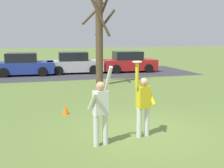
# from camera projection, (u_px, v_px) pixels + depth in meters

# --- Properties ---
(ground_plane) EXTENTS (120.00, 120.00, 0.00)m
(ground_plane) POSITION_uv_depth(u_px,v_px,m) (145.00, 131.00, 8.27)
(ground_plane) COLOR olive
(person_catcher) EXTENTS (0.57, 0.48, 2.08)m
(person_catcher) POSITION_uv_depth(u_px,v_px,m) (143.00, 102.00, 7.70)
(person_catcher) COLOR silver
(person_catcher) RESTS_ON ground_plane
(person_defender) EXTENTS (0.61, 0.53, 2.04)m
(person_defender) POSITION_uv_depth(u_px,v_px,m) (101.00, 108.00, 7.06)
(person_defender) COLOR silver
(person_defender) RESTS_ON ground_plane
(frisbee_disc) EXTENTS (0.25, 0.25, 0.02)m
(frisbee_disc) POSITION_uv_depth(u_px,v_px,m) (137.00, 62.00, 7.40)
(frisbee_disc) COLOR white
(frisbee_disc) RESTS_ON person_catcher
(parked_car_blue) EXTENTS (4.18, 2.18, 1.59)m
(parked_car_blue) POSITION_uv_depth(u_px,v_px,m) (24.00, 65.00, 19.98)
(parked_car_blue) COLOR #233893
(parked_car_blue) RESTS_ON ground_plane
(parked_car_silver) EXTENTS (4.18, 2.18, 1.59)m
(parked_car_silver) POSITION_uv_depth(u_px,v_px,m) (75.00, 63.00, 21.11)
(parked_car_silver) COLOR #BCBCC1
(parked_car_silver) RESTS_ON ground_plane
(parked_car_red) EXTENTS (4.18, 2.18, 1.59)m
(parked_car_red) POSITION_uv_depth(u_px,v_px,m) (129.00, 62.00, 21.96)
(parked_car_red) COLOR red
(parked_car_red) RESTS_ON ground_plane
(parking_strip) EXTENTS (17.22, 6.40, 0.01)m
(parking_strip) POSITION_uv_depth(u_px,v_px,m) (78.00, 73.00, 21.02)
(parking_strip) COLOR #38383D
(parking_strip) RESTS_ON ground_plane
(bare_tree_tall) EXTENTS (1.85, 1.55, 5.64)m
(bare_tree_tall) POSITION_uv_depth(u_px,v_px,m) (99.00, 31.00, 15.53)
(bare_tree_tall) COLOR brown
(bare_tree_tall) RESTS_ON ground_plane
(field_cone_orange) EXTENTS (0.26, 0.26, 0.32)m
(field_cone_orange) POSITION_uv_depth(u_px,v_px,m) (65.00, 110.00, 10.03)
(field_cone_orange) COLOR orange
(field_cone_orange) RESTS_ON ground_plane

